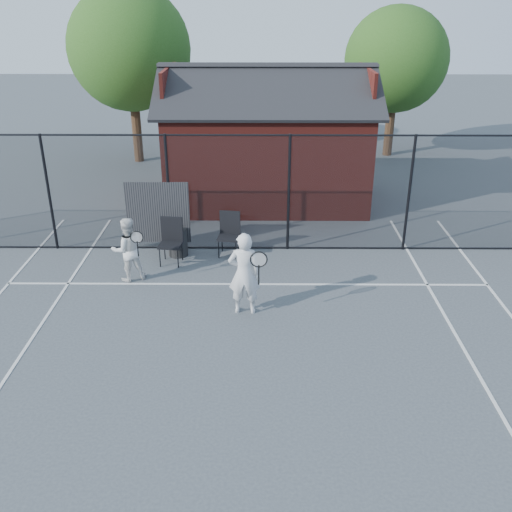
{
  "coord_description": "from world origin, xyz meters",
  "views": [
    {
      "loc": [
        0.28,
        -8.55,
        6.06
      ],
      "look_at": [
        0.2,
        2.17,
        1.1
      ],
      "focal_mm": 40.0,
      "sensor_mm": 36.0,
      "label": 1
    }
  ],
  "objects_px": {
    "player_front": "(244,273)",
    "chair_left": "(170,243)",
    "player_back": "(128,249)",
    "chair_right": "(229,235)",
    "clubhouse": "(267,150)",
    "waste_bin": "(178,242)"
  },
  "relations": [
    {
      "from": "waste_bin",
      "to": "player_front",
      "type": "bearing_deg",
      "value": -58.2
    },
    {
      "from": "player_back",
      "to": "chair_right",
      "type": "bearing_deg",
      "value": 31.37
    },
    {
      "from": "player_back",
      "to": "chair_left",
      "type": "bearing_deg",
      "value": 45.69
    },
    {
      "from": "player_front",
      "to": "waste_bin",
      "type": "distance_m",
      "value": 3.37
    },
    {
      "from": "chair_left",
      "to": "chair_right",
      "type": "height_order",
      "value": "chair_left"
    },
    {
      "from": "player_front",
      "to": "chair_right",
      "type": "relative_size",
      "value": 1.64
    },
    {
      "from": "waste_bin",
      "to": "chair_left",
      "type": "bearing_deg",
      "value": -101.74
    },
    {
      "from": "player_back",
      "to": "waste_bin",
      "type": "height_order",
      "value": "player_back"
    },
    {
      "from": "chair_left",
      "to": "chair_right",
      "type": "relative_size",
      "value": 1.02
    },
    {
      "from": "player_front",
      "to": "chair_left",
      "type": "bearing_deg",
      "value": 128.58
    },
    {
      "from": "chair_right",
      "to": "waste_bin",
      "type": "distance_m",
      "value": 1.3
    },
    {
      "from": "player_front",
      "to": "chair_right",
      "type": "bearing_deg",
      "value": 99.4
    },
    {
      "from": "chair_right",
      "to": "waste_bin",
      "type": "height_order",
      "value": "chair_right"
    },
    {
      "from": "chair_right",
      "to": "player_back",
      "type": "bearing_deg",
      "value": -140.93
    },
    {
      "from": "player_front",
      "to": "waste_bin",
      "type": "xyz_separation_m",
      "value": [
        -1.75,
        2.83,
        -0.53
      ]
    },
    {
      "from": "player_back",
      "to": "chair_right",
      "type": "height_order",
      "value": "player_back"
    },
    {
      "from": "player_front",
      "to": "chair_left",
      "type": "relative_size",
      "value": 1.6
    },
    {
      "from": "player_back",
      "to": "chair_left",
      "type": "distance_m",
      "value": 1.21
    },
    {
      "from": "player_front",
      "to": "chair_left",
      "type": "distance_m",
      "value": 3.0
    },
    {
      "from": "chair_right",
      "to": "player_front",
      "type": "bearing_deg",
      "value": -72.9
    },
    {
      "from": "clubhouse",
      "to": "chair_right",
      "type": "relative_size",
      "value": 6.0
    },
    {
      "from": "clubhouse",
      "to": "chair_left",
      "type": "relative_size",
      "value": 5.85
    }
  ]
}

